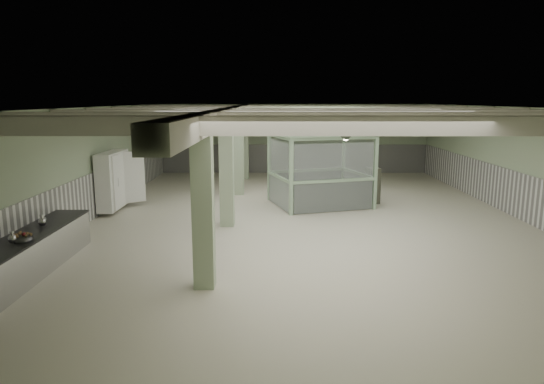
{
  "coord_description": "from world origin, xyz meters",
  "views": [
    {
      "loc": [
        -1.07,
        -15.57,
        3.85
      ],
      "look_at": [
        -1.11,
        -2.28,
        1.3
      ],
      "focal_mm": 32.0,
      "sensor_mm": 36.0,
      "label": 1
    }
  ],
  "objects_px": {
    "prep_counter": "(21,259)",
    "filing_cabinet": "(372,185)",
    "guard_booth": "(320,156)",
    "walkin_cooler": "(114,183)"
  },
  "relations": [
    {
      "from": "prep_counter",
      "to": "filing_cabinet",
      "type": "height_order",
      "value": "filing_cabinet"
    },
    {
      "from": "prep_counter",
      "to": "guard_booth",
      "type": "height_order",
      "value": "guard_booth"
    },
    {
      "from": "walkin_cooler",
      "to": "guard_booth",
      "type": "distance_m",
      "value": 7.38
    },
    {
      "from": "prep_counter",
      "to": "filing_cabinet",
      "type": "xyz_separation_m",
      "value": [
        9.19,
        7.94,
        0.21
      ]
    },
    {
      "from": "walkin_cooler",
      "to": "filing_cabinet",
      "type": "height_order",
      "value": "walkin_cooler"
    },
    {
      "from": "guard_booth",
      "to": "filing_cabinet",
      "type": "height_order",
      "value": "guard_booth"
    },
    {
      "from": "guard_booth",
      "to": "filing_cabinet",
      "type": "xyz_separation_m",
      "value": [
        2.02,
        0.32,
        -1.16
      ]
    },
    {
      "from": "prep_counter",
      "to": "walkin_cooler",
      "type": "height_order",
      "value": "walkin_cooler"
    },
    {
      "from": "prep_counter",
      "to": "walkin_cooler",
      "type": "relative_size",
      "value": 2.6
    },
    {
      "from": "filing_cabinet",
      "to": "prep_counter",
      "type": "bearing_deg",
      "value": -148.1
    }
  ]
}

